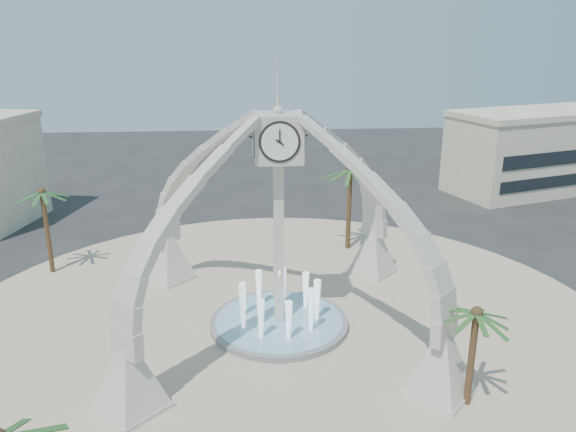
{
  "coord_description": "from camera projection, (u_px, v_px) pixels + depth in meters",
  "views": [
    {
      "loc": [
        -1.76,
        -28.96,
        16.2
      ],
      "look_at": [
        0.67,
        2.0,
        6.08
      ],
      "focal_mm": 35.0,
      "sensor_mm": 36.0,
      "label": 1
    }
  ],
  "objects": [
    {
      "name": "ground",
      "position": [
        279.0,
        326.0,
        32.6
      ],
      "size": [
        140.0,
        140.0,
        0.0
      ],
      "primitive_type": "plane",
      "color": "#282828",
      "rests_on": "ground"
    },
    {
      "name": "plaza",
      "position": [
        279.0,
        326.0,
        32.59
      ],
      "size": [
        40.0,
        40.0,
        0.06
      ],
      "primitive_type": "cylinder",
      "color": "tan",
      "rests_on": "ground"
    },
    {
      "name": "clock_tower",
      "position": [
        279.0,
        221.0,
        30.59
      ],
      "size": [
        17.94,
        17.94,
        16.3
      ],
      "color": "beige",
      "rests_on": "ground"
    },
    {
      "name": "fountain",
      "position": [
        279.0,
        322.0,
        32.51
      ],
      "size": [
        8.0,
        8.0,
        3.62
      ],
      "color": "gray",
      "rests_on": "ground"
    },
    {
      "name": "building_ne",
      "position": [
        542.0,
        150.0,
        60.04
      ],
      "size": [
        21.87,
        14.17,
        8.6
      ],
      "rotation": [
        0.0,
        0.0,
        0.31
      ],
      "color": "beige",
      "rests_on": "ground"
    },
    {
      "name": "palm_east",
      "position": [
        477.0,
        314.0,
        24.31
      ],
      "size": [
        4.29,
        4.29,
        5.33
      ],
      "rotation": [
        0.0,
        0.0,
        0.36
      ],
      "color": "brown",
      "rests_on": "ground"
    },
    {
      "name": "palm_west",
      "position": [
        42.0,
        193.0,
        38.14
      ],
      "size": [
        4.51,
        4.51,
        6.63
      ],
      "rotation": [
        0.0,
        0.0,
        0.42
      ],
      "color": "brown",
      "rests_on": "ground"
    },
    {
      "name": "palm_north",
      "position": [
        350.0,
        171.0,
        42.43
      ],
      "size": [
        4.86,
        4.86,
        7.19
      ],
      "rotation": [
        0.0,
        0.0,
        0.24
      ],
      "color": "brown",
      "rests_on": "ground"
    }
  ]
}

